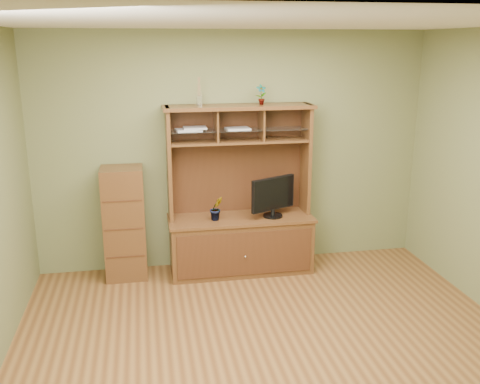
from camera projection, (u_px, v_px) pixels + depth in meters
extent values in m
cube|color=#593519|center=(273.00, 350.00, 4.62)|extent=(4.50, 4.00, 0.02)
cube|color=white|center=(279.00, 21.00, 3.89)|extent=(4.50, 4.00, 0.02)
cube|color=olive|center=(233.00, 151.00, 6.16)|extent=(4.50, 0.02, 2.70)
cube|color=olive|center=(388.00, 327.00, 2.35)|extent=(4.50, 0.02, 2.70)
cube|color=#492914|center=(241.00, 245.00, 6.15)|extent=(1.60, 0.55, 0.62)
cube|color=#381E0F|center=(245.00, 254.00, 5.89)|extent=(1.50, 0.01, 0.50)
sphere|color=silver|center=(245.00, 257.00, 5.88)|extent=(0.02, 0.02, 0.02)
cube|color=#492914|center=(241.00, 218.00, 6.07)|extent=(1.64, 0.59, 0.03)
cube|color=#492914|center=(169.00, 164.00, 5.85)|extent=(0.04, 0.35, 1.25)
cube|color=#492914|center=(306.00, 158.00, 6.12)|extent=(0.04, 0.35, 1.25)
cube|color=#381E0F|center=(236.00, 158.00, 6.14)|extent=(1.52, 0.02, 1.25)
cube|color=#492914|center=(239.00, 107.00, 5.82)|extent=(1.66, 0.40, 0.04)
cube|color=#492914|center=(239.00, 141.00, 5.93)|extent=(1.52, 0.32, 0.02)
cube|color=#492914|center=(216.00, 125.00, 5.83)|extent=(0.02, 0.31, 0.35)
cube|color=#492914|center=(261.00, 124.00, 5.92)|extent=(0.02, 0.31, 0.35)
cube|color=silver|center=(239.00, 130.00, 5.88)|extent=(1.50, 0.27, 0.01)
cylinder|color=black|center=(273.00, 216.00, 6.07)|extent=(0.22, 0.22, 0.02)
cylinder|color=black|center=(273.00, 212.00, 6.05)|extent=(0.04, 0.04, 0.07)
cube|color=black|center=(273.00, 194.00, 6.00)|extent=(0.54, 0.29, 0.38)
imported|color=#275E20|center=(216.00, 208.00, 5.92)|extent=(0.18, 0.16, 0.27)
imported|color=#2E6623|center=(261.00, 94.00, 5.83)|extent=(0.12, 0.09, 0.22)
cylinder|color=silver|center=(199.00, 101.00, 5.73)|extent=(0.06, 0.06, 0.11)
cylinder|color=#946D4A|center=(199.00, 86.00, 5.69)|extent=(0.04, 0.04, 0.20)
cube|color=#B7B7BD|center=(188.00, 130.00, 5.79)|extent=(0.29, 0.24, 0.02)
cube|color=#B7B7BD|center=(195.00, 128.00, 5.80)|extent=(0.25, 0.20, 0.02)
cube|color=#B7B7BD|center=(238.00, 129.00, 5.89)|extent=(0.27, 0.22, 0.02)
cube|color=#492914|center=(124.00, 223.00, 5.91)|extent=(0.45, 0.41, 1.26)
cube|color=#381E0F|center=(126.00, 257.00, 5.80)|extent=(0.41, 0.01, 0.02)
cube|color=#381E0F|center=(124.00, 229.00, 5.71)|extent=(0.41, 0.01, 0.01)
cube|color=#381E0F|center=(122.00, 201.00, 5.63)|extent=(0.41, 0.01, 0.01)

